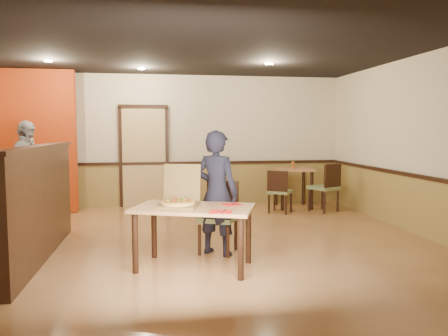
# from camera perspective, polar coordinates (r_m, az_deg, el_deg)

# --- Properties ---
(floor) EXTENTS (7.00, 7.00, 0.00)m
(floor) POSITION_cam_1_polar(r_m,az_deg,el_deg) (6.20, -3.48, -10.32)
(floor) COLOR #BC7E49
(floor) RESTS_ON ground
(ceiling) EXTENTS (7.00, 7.00, 0.00)m
(ceiling) POSITION_cam_1_polar(r_m,az_deg,el_deg) (6.09, -3.63, 16.02)
(ceiling) COLOR black
(ceiling) RESTS_ON wall_back
(wall_back) EXTENTS (7.00, 0.00, 7.00)m
(wall_back) POSITION_cam_1_polar(r_m,az_deg,el_deg) (9.47, -5.57, 3.58)
(wall_back) COLOR beige
(wall_back) RESTS_ON floor
(wall_right) EXTENTS (0.00, 7.00, 7.00)m
(wall_right) POSITION_cam_1_polar(r_m,az_deg,el_deg) (7.21, 25.38, 2.65)
(wall_right) COLOR beige
(wall_right) RESTS_ON floor
(wainscot_back) EXTENTS (7.00, 0.04, 0.90)m
(wainscot_back) POSITION_cam_1_polar(r_m,az_deg,el_deg) (9.51, -5.51, -2.16)
(wainscot_back) COLOR olive
(wainscot_back) RESTS_ON floor
(chair_rail_back) EXTENTS (7.00, 0.06, 0.06)m
(chair_rail_back) POSITION_cam_1_polar(r_m,az_deg,el_deg) (9.44, -5.53, 0.66)
(chair_rail_back) COLOR black
(chair_rail_back) RESTS_ON wall_back
(wainscot_right) EXTENTS (0.04, 7.00, 0.90)m
(wainscot_right) POSITION_cam_1_polar(r_m,az_deg,el_deg) (7.29, 24.90, -4.83)
(wainscot_right) COLOR olive
(wainscot_right) RESTS_ON floor
(chair_rail_right) EXTENTS (0.06, 7.00, 0.06)m
(chair_rail_right) POSITION_cam_1_polar(r_m,az_deg,el_deg) (7.21, 24.91, -1.16)
(chair_rail_right) COLOR black
(chair_rail_right) RESTS_ON wall_right
(back_door) EXTENTS (0.90, 0.06, 2.10)m
(back_door) POSITION_cam_1_polar(r_m,az_deg,el_deg) (9.43, -10.40, 1.38)
(back_door) COLOR tan
(back_door) RESTS_ON wall_back
(booth_partition) EXTENTS (0.20, 3.10, 1.44)m
(booth_partition) POSITION_cam_1_polar(r_m,az_deg,el_deg) (5.99, -22.78, -4.03)
(booth_partition) COLOR black
(booth_partition) RESTS_ON floor
(red_accent_panel) EXTENTS (1.60, 0.20, 2.78)m
(red_accent_panel) POSITION_cam_1_polar(r_m,az_deg,el_deg) (9.25, -23.64, 3.14)
(red_accent_panel) COLOR #A6300B
(red_accent_panel) RESTS_ON floor
(spot_a) EXTENTS (0.14, 0.14, 0.02)m
(spot_a) POSITION_cam_1_polar(r_m,az_deg,el_deg) (8.02, -21.96, 12.86)
(spot_a) COLOR #FFEDB2
(spot_a) RESTS_ON ceiling
(spot_b) EXTENTS (0.14, 0.14, 0.02)m
(spot_b) POSITION_cam_1_polar(r_m,az_deg,el_deg) (8.53, -10.75, 12.65)
(spot_b) COLOR #FFEDB2
(spot_b) RESTS_ON ceiling
(spot_c) EXTENTS (0.14, 0.14, 0.02)m
(spot_c) POSITION_cam_1_polar(r_m,az_deg,el_deg) (7.79, 5.90, 13.44)
(spot_c) COLOR #FFEDB2
(spot_c) RESTS_ON ceiling
(main_table) EXTENTS (1.56, 1.21, 0.74)m
(main_table) POSITION_cam_1_polar(r_m,az_deg,el_deg) (5.18, -3.97, -6.22)
(main_table) COLOR #B27A4B
(main_table) RESTS_ON floor
(diner_chair) EXTENTS (0.62, 0.62, 0.94)m
(diner_chair) POSITION_cam_1_polar(r_m,az_deg,el_deg) (5.89, -0.58, -5.96)
(diner_chair) COLOR olive
(diner_chair) RESTS_ON floor
(side_chair_left) EXTENTS (0.58, 0.58, 0.85)m
(side_chair_left) POSITION_cam_1_polar(r_m,az_deg,el_deg) (8.62, 7.22, -2.84)
(side_chair_left) COLOR olive
(side_chair_left) RESTS_ON floor
(side_chair_right) EXTENTS (0.65, 0.65, 0.97)m
(side_chair_right) POSITION_cam_1_polar(r_m,az_deg,el_deg) (8.91, 13.24, -2.22)
(side_chair_right) COLOR olive
(side_chair_right) RESTS_ON floor
(side_table) EXTENTS (0.81, 0.81, 0.82)m
(side_table) POSITION_cam_1_polar(r_m,az_deg,el_deg) (9.31, 9.07, -1.18)
(side_table) COLOR #B27A4B
(side_table) RESTS_ON floor
(diner) EXTENTS (0.71, 0.67, 1.63)m
(diner) POSITION_cam_1_polar(r_m,az_deg,el_deg) (5.70, -0.96, -3.28)
(diner) COLOR black
(diner) RESTS_ON floor
(passerby) EXTENTS (0.70, 1.14, 1.80)m
(passerby) POSITION_cam_1_polar(r_m,az_deg,el_deg) (8.46, -24.39, -0.42)
(passerby) COLOR #919199
(passerby) RESTS_ON floor
(pizza_box) EXTENTS (0.57, 0.63, 0.48)m
(pizza_box) POSITION_cam_1_polar(r_m,az_deg,el_deg) (5.20, -5.95, -4.30)
(pizza_box) COLOR brown
(pizza_box) RESTS_ON main_table
(pizza) EXTENTS (0.41, 0.41, 0.03)m
(pizza) POSITION_cam_1_polar(r_m,az_deg,el_deg) (5.15, -6.06, -4.54)
(pizza) COLOR #E0A851
(pizza) RESTS_ON pizza_box
(napkin_near) EXTENTS (0.30, 0.30, 0.01)m
(napkin_near) POSITION_cam_1_polar(r_m,az_deg,el_deg) (4.81, -0.43, -5.74)
(napkin_near) COLOR red
(napkin_near) RESTS_ON main_table
(napkin_far) EXTENTS (0.27, 0.27, 0.01)m
(napkin_far) POSITION_cam_1_polar(r_m,az_deg,el_deg) (5.28, 1.05, -4.76)
(napkin_far) COLOR red
(napkin_far) RESTS_ON main_table
(condiment) EXTENTS (0.06, 0.06, 0.16)m
(condiment) POSITION_cam_1_polar(r_m,az_deg,el_deg) (9.16, 9.02, 0.37)
(condiment) COLOR #94471B
(condiment) RESTS_ON side_table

